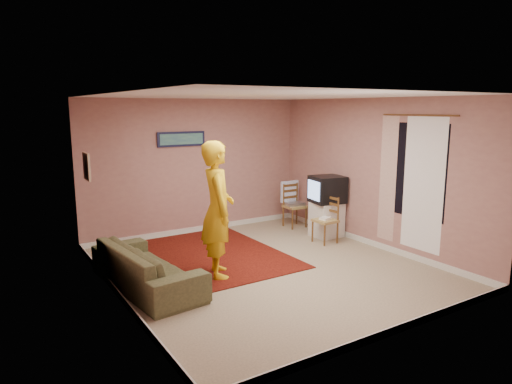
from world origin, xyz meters
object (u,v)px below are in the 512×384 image
chair_a (295,201)px  person (218,210)px  tv_cabinet (327,219)px  sofa (147,266)px  chair_b (325,215)px  crt_tv (327,189)px

chair_a → person: 3.13m
tv_cabinet → person: bearing=-164.5°
sofa → tv_cabinet: bearing=-87.1°
chair_a → person: size_ratio=0.24×
chair_b → person: (-2.41, -0.44, 0.47)m
sofa → chair_b: bearing=-91.3°
chair_b → sofa: bearing=-86.3°
crt_tv → chair_a: bearing=104.7°
person → chair_a: bearing=-39.2°
tv_cabinet → sofa: 3.80m
tv_cabinet → crt_tv: bearing=170.6°
crt_tv → chair_a: (-0.08, 0.89, -0.37)m
tv_cabinet → chair_a: 0.92m
crt_tv → chair_b: size_ratio=1.44×
tv_cabinet → chair_a: bearing=95.7°
crt_tv → chair_b: (-0.29, -0.31, -0.40)m
tv_cabinet → person: 2.89m
chair_b → sofa: size_ratio=0.23×
crt_tv → person: person is taller
tv_cabinet → person: (-2.71, -0.75, 0.66)m
crt_tv → chair_a: crt_tv is taller
chair_a → chair_b: chair_a is taller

